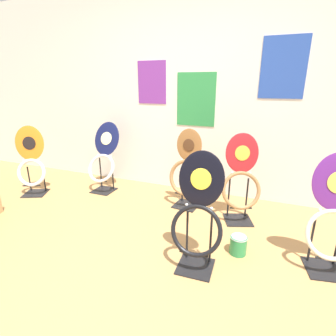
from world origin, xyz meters
TOP-DOWN VIEW (x-y plane):
  - ground_plane at (0.00, 0.00)m, footprint 14.00×14.00m
  - wall_back at (0.00, 2.09)m, footprint 8.00×0.07m
  - toilet_seat_display_purple_note at (1.45, 0.87)m, footprint 0.42×0.33m
  - toilet_seat_display_jazz_black at (0.48, 0.53)m, footprint 0.41×0.31m
  - toilet_seat_display_orange_sun at (-1.93, 1.13)m, footprint 0.42×0.37m
  - toilet_seat_display_crimson_swirl at (0.70, 1.41)m, footprint 0.44×0.36m
  - toilet_seat_display_woodgrain at (0.07, 1.53)m, footprint 0.45×0.31m
  - toilet_seat_display_navy_moon at (-1.13, 1.60)m, footprint 0.40×0.39m
  - paint_can at (0.78, 0.81)m, footprint 0.15×0.15m

SIDE VIEW (x-z plane):
  - ground_plane at x=0.00m, z-range 0.00..0.00m
  - paint_can at x=0.78m, z-range 0.00..0.17m
  - toilet_seat_display_orange_sun at x=-1.93m, z-range -0.05..0.85m
  - toilet_seat_display_woodgrain at x=0.07m, z-range -0.04..0.90m
  - toilet_seat_display_crimson_swirl at x=0.70m, z-range -0.03..0.91m
  - toilet_seat_display_navy_moon at x=-1.13m, z-range -0.01..0.91m
  - toilet_seat_display_purple_note at x=1.45m, z-range -0.02..0.93m
  - toilet_seat_display_jazz_black at x=0.48m, z-range 0.00..0.94m
  - wall_back at x=0.00m, z-range 0.00..2.60m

